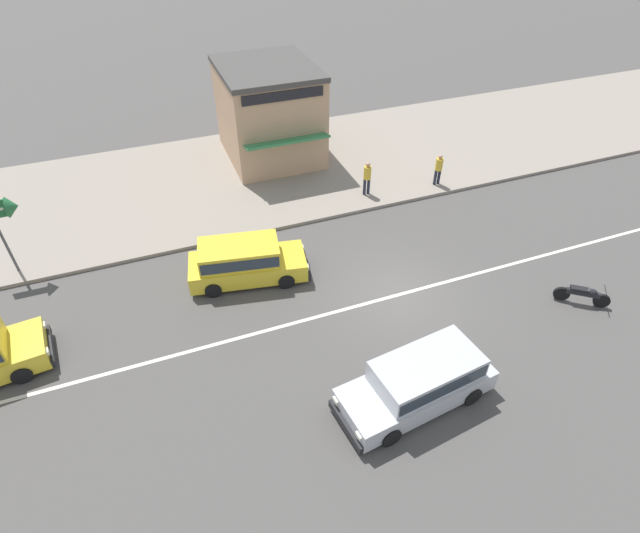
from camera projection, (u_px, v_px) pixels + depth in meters
name	position (u px, v px, depth m)	size (l,w,h in m)	color
ground_plane	(397.00, 295.00, 18.21)	(160.00, 160.00, 0.00)	#4C4947
lane_centre_stripe	(398.00, 295.00, 18.21)	(50.40, 0.14, 0.01)	silver
kerb_strip	(303.00, 165.00, 25.69)	(68.00, 10.00, 0.15)	gray
minivan_silver_2	(421.00, 380.00, 14.24)	(4.86, 2.31, 1.56)	#B7BABF
minivan_yellow_5	(244.00, 260.00, 18.44)	(4.63, 2.47, 1.56)	yellow
motorcycle_0	(583.00, 294.00, 17.62)	(1.57, 1.22, 0.80)	black
arrow_signboard	(8.00, 211.00, 17.54)	(1.54, 0.75, 3.11)	#4C4C51
pedestrian_near_clock	(439.00, 167.00, 23.50)	(0.34, 0.34, 1.54)	#232838
pedestrian_mid_kerb	(367.00, 176.00, 22.75)	(0.34, 0.34, 1.64)	#232838
shopfront_corner_warung	(269.00, 112.00, 25.01)	(4.52, 6.07, 4.59)	tan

